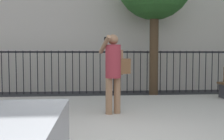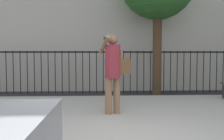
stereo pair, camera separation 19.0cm
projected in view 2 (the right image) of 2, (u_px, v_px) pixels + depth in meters
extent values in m
cube|color=#B2ADA3|center=(111.00, 114.00, 5.99)|extent=(28.00, 4.40, 0.15)
cube|color=black|center=(107.00, 52.00, 9.59)|extent=(12.00, 0.04, 0.06)
cylinder|color=black|center=(6.00, 72.00, 9.46)|extent=(0.03, 0.03, 1.60)
cylinder|color=black|center=(13.00, 72.00, 9.47)|extent=(0.03, 0.03, 1.60)
cylinder|color=black|center=(20.00, 72.00, 9.49)|extent=(0.03, 0.03, 1.60)
cylinder|color=black|center=(27.00, 72.00, 9.50)|extent=(0.03, 0.03, 1.60)
cylinder|color=black|center=(34.00, 72.00, 9.51)|extent=(0.03, 0.03, 1.60)
cylinder|color=black|center=(41.00, 72.00, 9.52)|extent=(0.03, 0.03, 1.60)
cylinder|color=black|center=(48.00, 72.00, 9.53)|extent=(0.03, 0.03, 1.60)
cylinder|color=black|center=(55.00, 72.00, 9.55)|extent=(0.03, 0.03, 1.60)
cylinder|color=black|center=(62.00, 72.00, 9.56)|extent=(0.03, 0.03, 1.60)
cylinder|color=black|center=(69.00, 72.00, 9.57)|extent=(0.03, 0.03, 1.60)
cylinder|color=black|center=(76.00, 72.00, 9.58)|extent=(0.03, 0.03, 1.60)
cylinder|color=black|center=(83.00, 72.00, 9.59)|extent=(0.03, 0.03, 1.60)
cylinder|color=black|center=(90.00, 72.00, 9.61)|extent=(0.03, 0.03, 1.60)
cylinder|color=black|center=(96.00, 72.00, 9.62)|extent=(0.03, 0.03, 1.60)
cylinder|color=black|center=(103.00, 72.00, 9.63)|extent=(0.03, 0.03, 1.60)
cylinder|color=black|center=(110.00, 72.00, 9.64)|extent=(0.03, 0.03, 1.60)
cylinder|color=black|center=(117.00, 72.00, 9.66)|extent=(0.03, 0.03, 1.60)
cylinder|color=black|center=(124.00, 72.00, 9.67)|extent=(0.03, 0.03, 1.60)
cylinder|color=black|center=(130.00, 72.00, 9.68)|extent=(0.03, 0.03, 1.60)
cylinder|color=black|center=(137.00, 72.00, 9.69)|extent=(0.03, 0.03, 1.60)
cylinder|color=black|center=(144.00, 72.00, 9.70)|extent=(0.03, 0.03, 1.60)
cylinder|color=black|center=(150.00, 72.00, 9.72)|extent=(0.03, 0.03, 1.60)
cylinder|color=black|center=(157.00, 72.00, 9.73)|extent=(0.03, 0.03, 1.60)
cylinder|color=black|center=(164.00, 72.00, 9.74)|extent=(0.03, 0.03, 1.60)
cylinder|color=black|center=(170.00, 72.00, 9.75)|extent=(0.03, 0.03, 1.60)
cylinder|color=black|center=(177.00, 72.00, 9.76)|extent=(0.03, 0.03, 1.60)
cylinder|color=black|center=(184.00, 72.00, 9.78)|extent=(0.03, 0.03, 1.60)
cylinder|color=black|center=(190.00, 72.00, 9.79)|extent=(0.03, 0.03, 1.60)
cylinder|color=black|center=(197.00, 72.00, 9.80)|extent=(0.03, 0.03, 1.60)
cylinder|color=black|center=(203.00, 72.00, 9.81)|extent=(0.03, 0.03, 1.60)
cylinder|color=black|center=(210.00, 72.00, 9.83)|extent=(0.03, 0.03, 1.60)
cylinder|color=black|center=(217.00, 72.00, 9.84)|extent=(0.03, 0.03, 1.60)
cylinder|color=black|center=(223.00, 72.00, 9.85)|extent=(0.03, 0.03, 1.60)
cylinder|color=#936B4C|center=(108.00, 96.00, 5.65)|extent=(0.15, 0.15, 0.80)
cylinder|color=#936B4C|center=(117.00, 96.00, 5.72)|extent=(0.15, 0.15, 0.80)
cylinder|color=#992D38|center=(113.00, 61.00, 5.64)|extent=(0.44, 0.44, 0.73)
sphere|color=#936B4C|center=(113.00, 40.00, 5.61)|extent=(0.23, 0.23, 0.23)
cylinder|color=#936B4C|center=(104.00, 45.00, 5.54)|extent=(0.26, 0.51, 0.39)
cylinder|color=#936B4C|center=(121.00, 62.00, 5.71)|extent=(0.09, 0.09, 0.55)
cube|color=black|center=(105.00, 40.00, 5.61)|extent=(0.07, 0.03, 0.15)
cube|color=brown|center=(123.00, 66.00, 5.74)|extent=(0.32, 0.25, 0.34)
cylinder|color=#4C3823|center=(157.00, 49.00, 9.14)|extent=(0.32, 0.32, 3.30)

